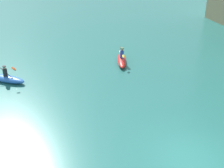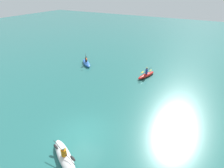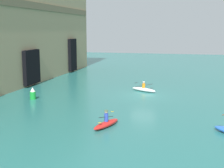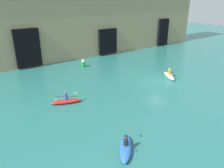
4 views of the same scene
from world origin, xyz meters
The scene contains 6 objects.
ground_plane centered at (0.00, 0.00, 0.00)m, with size 120.00×120.00×0.00m, color #28706B.
cliff_bluff centered at (1.65, 17.33, 8.41)m, with size 44.33×5.86×16.91m.
kayak_red centered at (-11.42, 0.93, 0.26)m, with size 3.00×1.56×1.25m.
kayak_blue centered at (-11.01, -7.79, 0.25)m, with size 2.51×2.76×1.30m.
kayak_white centered at (2.37, 0.36, 0.25)m, with size 2.28×3.24×1.13m.
marker_buoy centered at (-4.53, 10.59, 0.57)m, with size 0.58×0.58×1.22m.
Camera 4 is at (-18.50, -17.07, 9.54)m, focal length 35.00 mm.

